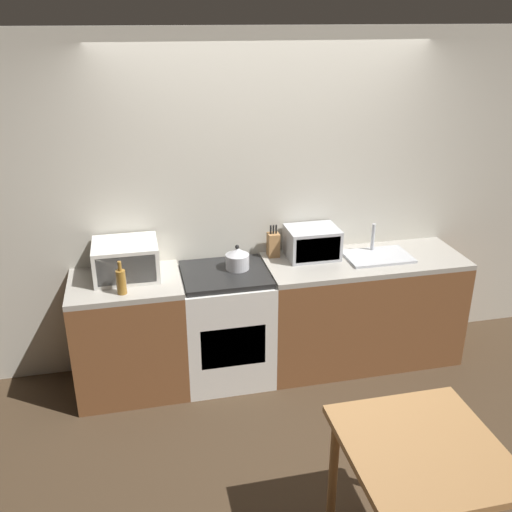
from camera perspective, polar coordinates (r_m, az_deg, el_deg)
name	(u,v)px	position (r m, az deg, el deg)	size (l,w,h in m)	color
ground_plane	(294,414)	(4.30, 3.83, -15.47)	(16.00, 16.00, 0.00)	#3D2D1E
wall_back	(265,203)	(4.49, 0.87, 5.28)	(10.00, 0.06, 2.60)	beige
counter_left_run	(130,335)	(4.42, -12.51, -7.74)	(0.81, 0.62, 0.90)	brown
counter_right_run	(361,309)	(4.75, 10.47, -5.26)	(1.57, 0.62, 0.90)	brown
stove_range	(226,325)	(4.46, -3.00, -6.89)	(0.66, 0.62, 0.90)	silver
kettle	(237,258)	(4.27, -1.88, -0.25)	(0.18, 0.18, 0.19)	#B7B7BC
microwave	(126,260)	(4.24, -12.87, -0.36)	(0.46, 0.40, 0.26)	silver
bottle	(121,281)	(3.99, -13.34, -2.47)	(0.07, 0.07, 0.24)	olive
knife_block	(273,244)	(4.49, 1.74, 1.17)	(0.09, 0.10, 0.26)	#9E7042
toaster_oven	(312,243)	(4.48, 5.65, 1.34)	(0.40, 0.31, 0.24)	#ADAFB5
sink_basin	(378,255)	(4.59, 12.07, 0.05)	(0.51, 0.34, 0.24)	#ADAFB5
dining_table	(421,464)	(3.04, 16.18, -19.37)	(0.74, 0.79, 0.78)	#9E7042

